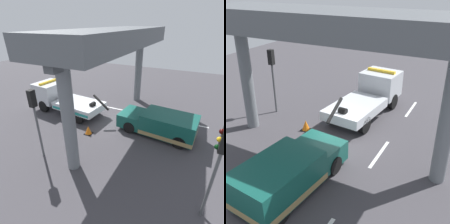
# 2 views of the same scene
# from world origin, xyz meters

# --- Properties ---
(ground_plane) EXTENTS (60.00, 40.00, 0.10)m
(ground_plane) POSITION_xyz_m (0.00, 0.00, -0.05)
(ground_plane) COLOR #423F44
(lane_stripe_mid) EXTENTS (2.60, 0.16, 0.01)m
(lane_stripe_mid) POSITION_xyz_m (0.00, -2.38, 0.00)
(lane_stripe_mid) COLOR silver
(lane_stripe_mid) RESTS_ON ground
(lane_stripe_east) EXTENTS (2.60, 0.16, 0.01)m
(lane_stripe_east) POSITION_xyz_m (6.00, -2.38, 0.00)
(lane_stripe_east) COLOR silver
(lane_stripe_east) RESTS_ON ground
(tow_truck_white) EXTENTS (7.33, 2.94, 2.46)m
(tow_truck_white) POSITION_xyz_m (4.42, -0.07, 1.20)
(tow_truck_white) COLOR silver
(tow_truck_white) RESTS_ON ground
(towed_van_green) EXTENTS (5.37, 2.64, 1.58)m
(towed_van_green) POSITION_xyz_m (-4.12, 0.01, 0.78)
(towed_van_green) COLOR #145147
(towed_van_green) RESTS_ON ground
(overpass_structure) EXTENTS (3.60, 12.47, 6.70)m
(overpass_structure) POSITION_xyz_m (-0.67, 0.00, 5.85)
(overpass_structure) COLOR slate
(overpass_structure) RESTS_ON ground
(traffic_light_far) EXTENTS (0.39, 0.32, 4.05)m
(traffic_light_far) POSITION_xyz_m (1.52, 5.27, 2.96)
(traffic_light_far) COLOR #515456
(traffic_light_far) RESTS_ON ground
(traffic_cone_orange) EXTENTS (0.51, 0.51, 0.61)m
(traffic_cone_orange) POSITION_xyz_m (0.34, 2.19, 0.29)
(traffic_cone_orange) COLOR orange
(traffic_cone_orange) RESTS_ON ground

